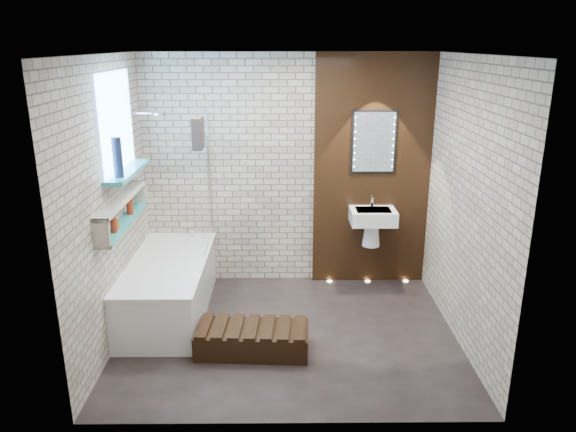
{
  "coord_description": "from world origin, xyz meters",
  "views": [
    {
      "loc": [
        -0.04,
        -4.68,
        2.7
      ],
      "look_at": [
        0.0,
        0.15,
        1.15
      ],
      "focal_mm": 34.05,
      "sensor_mm": 36.0,
      "label": 1
    }
  ],
  "objects_px": {
    "led_mirror": "(374,142)",
    "bathtub": "(169,287)",
    "bath_screen": "(205,183)",
    "washbasin": "(372,221)",
    "walnut_step": "(252,340)"
  },
  "relations": [
    {
      "from": "led_mirror",
      "to": "bathtub",
      "type": "bearing_deg",
      "value": -160.22
    },
    {
      "from": "bath_screen",
      "to": "washbasin",
      "type": "distance_m",
      "value": 1.89
    },
    {
      "from": "bathtub",
      "to": "walnut_step",
      "type": "height_order",
      "value": "bathtub"
    },
    {
      "from": "bathtub",
      "to": "washbasin",
      "type": "xyz_separation_m",
      "value": [
        2.17,
        0.62,
        0.5
      ]
    },
    {
      "from": "bathtub",
      "to": "led_mirror",
      "type": "height_order",
      "value": "led_mirror"
    },
    {
      "from": "bathtub",
      "to": "bath_screen",
      "type": "height_order",
      "value": "bath_screen"
    },
    {
      "from": "washbasin",
      "to": "led_mirror",
      "type": "bearing_deg",
      "value": 90.0
    },
    {
      "from": "washbasin",
      "to": "led_mirror",
      "type": "relative_size",
      "value": 0.83
    },
    {
      "from": "bathtub",
      "to": "walnut_step",
      "type": "bearing_deg",
      "value": -39.93
    },
    {
      "from": "bathtub",
      "to": "walnut_step",
      "type": "relative_size",
      "value": 1.72
    },
    {
      "from": "bathtub",
      "to": "walnut_step",
      "type": "distance_m",
      "value": 1.18
    },
    {
      "from": "bath_screen",
      "to": "washbasin",
      "type": "xyz_separation_m",
      "value": [
        1.82,
        0.18,
        -0.49
      ]
    },
    {
      "from": "walnut_step",
      "to": "washbasin",
      "type": "bearing_deg",
      "value": 47.07
    },
    {
      "from": "washbasin",
      "to": "walnut_step",
      "type": "relative_size",
      "value": 0.57
    },
    {
      "from": "bathtub",
      "to": "washbasin",
      "type": "distance_m",
      "value": 2.32
    }
  ]
}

